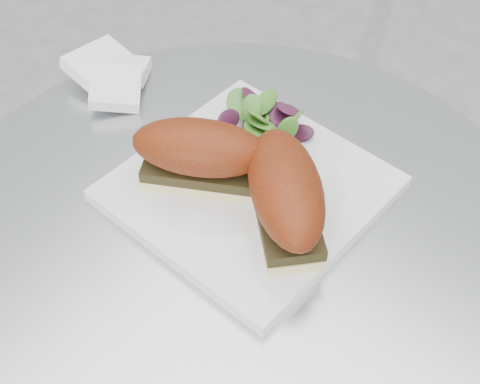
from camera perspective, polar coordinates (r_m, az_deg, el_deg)
name	(u,v)px	position (r m, az deg, el deg)	size (l,w,h in m)	color
table	(236,348)	(0.92, -0.37, -13.16)	(0.70, 0.70, 0.73)	#B7BABF
plate	(249,189)	(0.75, 0.80, 0.28)	(0.26, 0.26, 0.02)	white
sandwich_left	(200,153)	(0.72, -3.42, 3.31)	(0.16, 0.13, 0.08)	#F6E19A
sandwich_right	(285,193)	(0.68, 3.89, -0.11)	(0.17, 0.17, 0.08)	#F6E19A
salad	(262,115)	(0.79, 1.88, 6.60)	(0.10, 0.10, 0.05)	green
napkin	(111,84)	(0.90, -10.94, 9.00)	(0.11, 0.11, 0.02)	white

